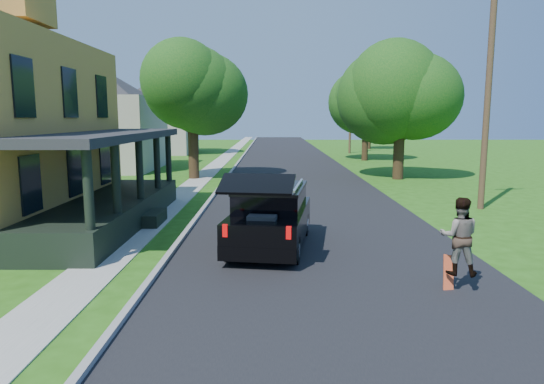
{
  "coord_description": "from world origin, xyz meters",
  "views": [
    {
      "loc": [
        -1.37,
        -10.15,
        3.6
      ],
      "look_at": [
        -1.36,
        3.0,
        1.58
      ],
      "focal_mm": 32.0,
      "sensor_mm": 36.0,
      "label": 1
    }
  ],
  "objects_px": {
    "skateboarder": "(459,236)",
    "utility_pole_near": "(488,91)",
    "black_suv": "(271,217)",
    "tree_right_near": "(400,83)"
  },
  "relations": [
    {
      "from": "black_suv",
      "to": "utility_pole_near",
      "type": "bearing_deg",
      "value": 42.93
    },
    {
      "from": "skateboarder",
      "to": "tree_right_near",
      "type": "height_order",
      "value": "tree_right_near"
    },
    {
      "from": "tree_right_near",
      "to": "utility_pole_near",
      "type": "xyz_separation_m",
      "value": [
        0.92,
        -9.5,
        -0.98
      ]
    },
    {
      "from": "black_suv",
      "to": "utility_pole_near",
      "type": "xyz_separation_m",
      "value": [
        8.37,
        5.77,
        3.74
      ]
    },
    {
      "from": "skateboarder",
      "to": "tree_right_near",
      "type": "relative_size",
      "value": 0.19
    },
    {
      "from": "skateboarder",
      "to": "utility_pole_near",
      "type": "distance_m",
      "value": 10.85
    },
    {
      "from": "black_suv",
      "to": "tree_right_near",
      "type": "bearing_deg",
      "value": 72.32
    },
    {
      "from": "skateboarder",
      "to": "black_suv",
      "type": "bearing_deg",
      "value": -28.0
    },
    {
      "from": "utility_pole_near",
      "to": "black_suv",
      "type": "bearing_deg",
      "value": -152.51
    },
    {
      "from": "black_suv",
      "to": "utility_pole_near",
      "type": "height_order",
      "value": "utility_pole_near"
    }
  ]
}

